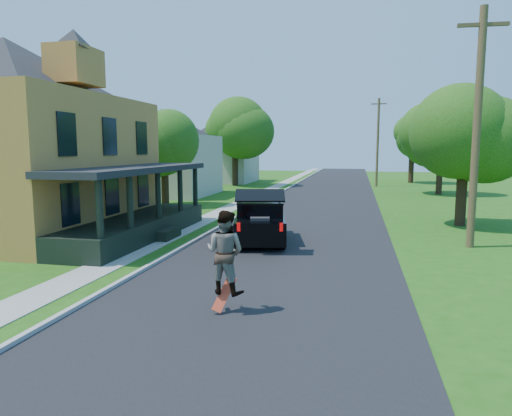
% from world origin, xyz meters
% --- Properties ---
extents(ground, '(140.00, 140.00, 0.00)m').
position_xyz_m(ground, '(0.00, 0.00, 0.00)').
color(ground, '#215010').
rests_on(ground, ground).
extents(street, '(8.00, 120.00, 0.02)m').
position_xyz_m(street, '(0.00, 20.00, 0.00)').
color(street, black).
rests_on(street, ground).
extents(curb, '(0.15, 120.00, 0.12)m').
position_xyz_m(curb, '(-4.05, 20.00, 0.00)').
color(curb, '#A2A29D').
rests_on(curb, ground).
extents(sidewalk, '(1.30, 120.00, 0.03)m').
position_xyz_m(sidewalk, '(-5.60, 20.00, 0.00)').
color(sidewalk, gray).
rests_on(sidewalk, ground).
extents(front_walk, '(6.50, 1.20, 0.03)m').
position_xyz_m(front_walk, '(-9.50, 6.00, 0.00)').
color(front_walk, gray).
rests_on(front_walk, ground).
extents(main_house, '(15.56, 15.56, 10.10)m').
position_xyz_m(main_house, '(-12.80, 5.99, 4.92)').
color(main_house, '#CD763C').
rests_on(main_house, ground).
extents(neighbor_house_mid, '(12.78, 12.78, 8.30)m').
position_xyz_m(neighbor_house_mid, '(-13.50, 24.00, 4.19)').
color(neighbor_house_mid, beige).
rests_on(neighbor_house_mid, ground).
extents(neighbor_house_far, '(12.78, 12.78, 8.30)m').
position_xyz_m(neighbor_house_far, '(-13.50, 40.00, 4.19)').
color(neighbor_house_far, beige).
rests_on(neighbor_house_far, ground).
extents(black_suv, '(2.89, 5.38, 2.38)m').
position_xyz_m(black_suv, '(-1.40, 6.35, 0.91)').
color(black_suv, black).
rests_on(black_suv, ground).
extents(skateboarder, '(1.10, 0.94, 1.98)m').
position_xyz_m(skateboarder, '(-0.48, -1.99, 1.45)').
color(skateboarder, black).
rests_on(skateboarder, ground).
extents(skateboard, '(0.50, 0.54, 0.81)m').
position_xyz_m(skateboard, '(-0.48, -2.07, 0.43)').
color(skateboard, red).
rests_on(skateboard, ground).
extents(tree_left_mid, '(5.80, 5.48, 6.68)m').
position_xyz_m(tree_left_mid, '(-10.34, 16.94, 4.31)').
color(tree_left_mid, black).
rests_on(tree_left_mid, ground).
extents(tree_left_far, '(7.67, 7.40, 9.62)m').
position_xyz_m(tree_left_far, '(-10.28, 35.12, 6.17)').
color(tree_left_far, black).
rests_on(tree_left_far, ground).
extents(tree_right_near, '(6.47, 6.19, 7.24)m').
position_xyz_m(tree_right_near, '(7.64, 12.51, 4.61)').
color(tree_right_near, black).
rests_on(tree_right_near, ground).
extents(tree_right_mid, '(5.84, 5.86, 8.55)m').
position_xyz_m(tree_right_mid, '(9.37, 29.40, 5.67)').
color(tree_right_mid, black).
rests_on(tree_right_mid, ground).
extents(tree_right_far, '(5.66, 5.46, 8.66)m').
position_xyz_m(tree_right_far, '(8.56, 43.26, 5.70)').
color(tree_right_far, black).
rests_on(tree_right_far, ground).
extents(utility_pole_near, '(1.83, 0.31, 9.16)m').
position_xyz_m(utility_pole_near, '(6.96, 7.06, 4.74)').
color(utility_pole_near, '#4F3924').
rests_on(utility_pole_near, ground).
extents(utility_pole_far, '(1.53, 0.27, 9.00)m').
position_xyz_m(utility_pole_far, '(4.50, 36.77, 4.64)').
color(utility_pole_far, '#4F3924').
rests_on(utility_pole_far, ground).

